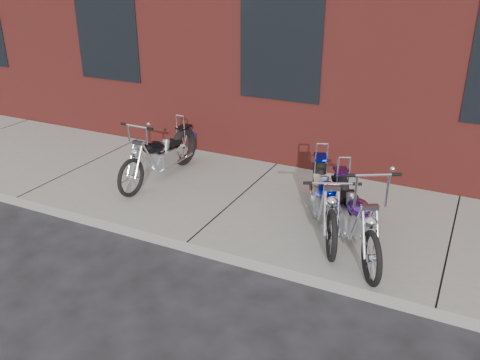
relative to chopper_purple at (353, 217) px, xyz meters
The scene contains 5 objects.
ground 2.14m from the chopper_purple, 155.39° to the right, with size 120.00×120.00×0.00m, color black.
sidewalk 2.04m from the chopper_purple, 161.24° to the left, with size 22.00×3.00×0.15m, color gray.
chopper_purple is the anchor object (origin of this frame).
chopper_blue 0.57m from the chopper_purple, 145.10° to the left, with size 0.96×2.04×0.95m.
chopper_third 3.41m from the chopper_purple, 167.51° to the left, with size 0.51×2.07×1.05m.
Camera 1 is at (3.07, -4.71, 3.45)m, focal length 38.00 mm.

